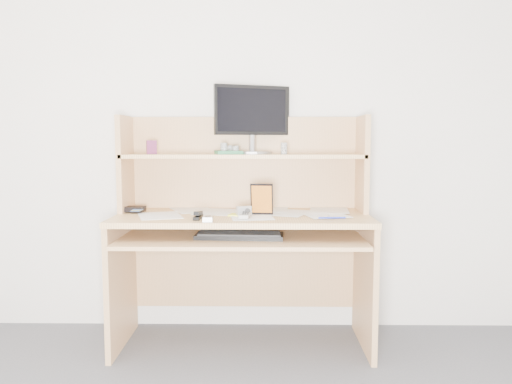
{
  "coord_description": "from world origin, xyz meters",
  "views": [
    {
      "loc": [
        0.11,
        -1.26,
        1.16
      ],
      "look_at": [
        0.08,
        1.43,
        0.88
      ],
      "focal_mm": 35.0,
      "sensor_mm": 36.0,
      "label": 1
    }
  ],
  "objects_px": {
    "desk": "(243,222)",
    "tv_remote": "(246,215)",
    "keyboard": "(239,235)",
    "monitor": "(252,117)",
    "game_case": "(262,199)"
  },
  "relations": [
    {
      "from": "desk",
      "to": "keyboard",
      "type": "height_order",
      "value": "desk"
    },
    {
      "from": "desk",
      "to": "keyboard",
      "type": "distance_m",
      "value": 0.25
    },
    {
      "from": "desk",
      "to": "game_case",
      "type": "bearing_deg",
      "value": -50.09
    },
    {
      "from": "keyboard",
      "to": "game_case",
      "type": "height_order",
      "value": "game_case"
    },
    {
      "from": "keyboard",
      "to": "game_case",
      "type": "distance_m",
      "value": 0.24
    },
    {
      "from": "desk",
      "to": "keyboard",
      "type": "relative_size",
      "value": 3.0
    },
    {
      "from": "desk",
      "to": "game_case",
      "type": "relative_size",
      "value": 8.16
    },
    {
      "from": "tv_remote",
      "to": "monitor",
      "type": "distance_m",
      "value": 0.61
    },
    {
      "from": "tv_remote",
      "to": "monitor",
      "type": "bearing_deg",
      "value": 90.47
    },
    {
      "from": "keyboard",
      "to": "tv_remote",
      "type": "xyz_separation_m",
      "value": [
        0.03,
        0.06,
        0.1
      ]
    },
    {
      "from": "tv_remote",
      "to": "game_case",
      "type": "xyz_separation_m",
      "value": [
        0.09,
        0.06,
        0.08
      ]
    },
    {
      "from": "keyboard",
      "to": "tv_remote",
      "type": "distance_m",
      "value": 0.12
    },
    {
      "from": "keyboard",
      "to": "tv_remote",
      "type": "height_order",
      "value": "tv_remote"
    },
    {
      "from": "desk",
      "to": "monitor",
      "type": "relative_size",
      "value": 3.19
    },
    {
      "from": "desk",
      "to": "tv_remote",
      "type": "distance_m",
      "value": 0.2
    }
  ]
}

